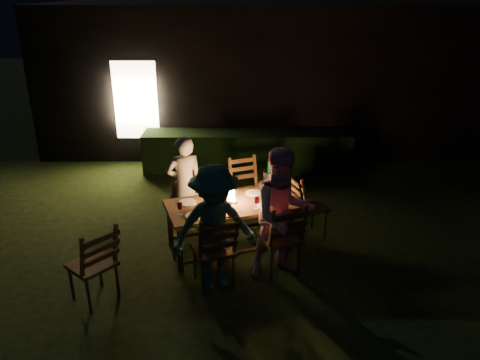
{
  "coord_description": "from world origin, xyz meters",
  "views": [
    {
      "loc": [
        -0.6,
        -5.34,
        3.52
      ],
      "look_at": [
        -0.63,
        0.81,
        0.98
      ],
      "focal_mm": 35.0,
      "sensor_mm": 36.0,
      "label": 1
    }
  ],
  "objects_px": {
    "side_table": "(272,188)",
    "person_house_side": "(185,184)",
    "chair_end": "(307,216)",
    "bottle_bucket_b": "(276,174)",
    "bottle_bucket_a": "(270,176)",
    "ice_bucket": "(273,178)",
    "chair_near_left": "(214,262)",
    "chair_far_right": "(248,202)",
    "chair_spare": "(95,277)",
    "person_opp_left": "(214,229)",
    "bottle_table": "(212,197)",
    "person_opp_right": "(283,214)",
    "lantern": "(232,192)",
    "chair_near_right": "(280,250)",
    "dining_table": "(229,208)",
    "chair_far_left": "(187,213)"
  },
  "relations": [
    {
      "from": "person_opp_right",
      "to": "bottle_table",
      "type": "height_order",
      "value": "person_opp_right"
    },
    {
      "from": "chair_end",
      "to": "person_house_side",
      "type": "bearing_deg",
      "value": -117.66
    },
    {
      "from": "dining_table",
      "to": "person_house_side",
      "type": "height_order",
      "value": "person_house_side"
    },
    {
      "from": "side_table",
      "to": "person_house_side",
      "type": "bearing_deg",
      "value": -166.55
    },
    {
      "from": "person_house_side",
      "to": "chair_far_left",
      "type": "bearing_deg",
      "value": 92.96
    },
    {
      "from": "chair_near_left",
      "to": "chair_far_right",
      "type": "relative_size",
      "value": 1.02
    },
    {
      "from": "person_opp_left",
      "to": "chair_near_left",
      "type": "bearing_deg",
      "value": 89.18
    },
    {
      "from": "chair_far_right",
      "to": "chair_near_right",
      "type": "bearing_deg",
      "value": 83.04
    },
    {
      "from": "chair_far_right",
      "to": "person_opp_left",
      "type": "bearing_deg",
      "value": 54.56
    },
    {
      "from": "chair_far_right",
      "to": "chair_spare",
      "type": "relative_size",
      "value": 0.99
    },
    {
      "from": "chair_near_right",
      "to": "chair_end",
      "type": "distance_m",
      "value": 1.1
    },
    {
      "from": "dining_table",
      "to": "bottle_table",
      "type": "height_order",
      "value": "bottle_table"
    },
    {
      "from": "person_opp_left",
      "to": "bottle_bucket_a",
      "type": "distance_m",
      "value": 1.99
    },
    {
      "from": "bottle_table",
      "to": "lantern",
      "type": "bearing_deg",
      "value": 28.6
    },
    {
      "from": "chair_spare",
      "to": "ice_bucket",
      "type": "bearing_deg",
      "value": -5.19
    },
    {
      "from": "chair_near_right",
      "to": "bottle_table",
      "type": "height_order",
      "value": "chair_near_right"
    },
    {
      "from": "bottle_bucket_b",
      "to": "chair_end",
      "type": "bearing_deg",
      "value": -52.92
    },
    {
      "from": "person_house_side",
      "to": "bottle_bucket_a",
      "type": "relative_size",
      "value": 4.72
    },
    {
      "from": "chair_near_right",
      "to": "bottle_bucket_a",
      "type": "distance_m",
      "value": 1.56
    },
    {
      "from": "bottle_table",
      "to": "chair_near_right",
      "type": "bearing_deg",
      "value": -28.65
    },
    {
      "from": "dining_table",
      "to": "chair_far_left",
      "type": "xyz_separation_m",
      "value": [
        -0.67,
        0.58,
        -0.37
      ]
    },
    {
      "from": "bottle_bucket_a",
      "to": "bottle_bucket_b",
      "type": "bearing_deg",
      "value": 38.66
    },
    {
      "from": "bottle_bucket_a",
      "to": "side_table",
      "type": "bearing_deg",
      "value": 38.66
    },
    {
      "from": "person_opp_left",
      "to": "lantern",
      "type": "distance_m",
      "value": 1.01
    },
    {
      "from": "chair_near_left",
      "to": "chair_end",
      "type": "xyz_separation_m",
      "value": [
        1.33,
        1.28,
        -0.0
      ]
    },
    {
      "from": "chair_end",
      "to": "lantern",
      "type": "bearing_deg",
      "value": -94.06
    },
    {
      "from": "bottle_table",
      "to": "person_opp_right",
      "type": "bearing_deg",
      "value": -30.38
    },
    {
      "from": "chair_near_right",
      "to": "side_table",
      "type": "bearing_deg",
      "value": 69.45
    },
    {
      "from": "ice_bucket",
      "to": "chair_near_left",
      "type": "bearing_deg",
      "value": -114.55
    },
    {
      "from": "chair_far_right",
      "to": "chair_spare",
      "type": "bearing_deg",
      "value": 26.38
    },
    {
      "from": "bottle_table",
      "to": "bottle_bucket_a",
      "type": "xyz_separation_m",
      "value": [
        0.85,
        0.99,
        -0.08
      ]
    },
    {
      "from": "chair_far_left",
      "to": "ice_bucket",
      "type": "relative_size",
      "value": 3.09
    },
    {
      "from": "chair_end",
      "to": "bottle_bucket_b",
      "type": "xyz_separation_m",
      "value": [
        -0.45,
        0.59,
        0.45
      ]
    },
    {
      "from": "lantern",
      "to": "bottle_table",
      "type": "distance_m",
      "value": 0.3
    },
    {
      "from": "chair_near_left",
      "to": "chair_end",
      "type": "distance_m",
      "value": 1.85
    },
    {
      "from": "bottle_bucket_a",
      "to": "bottle_bucket_b",
      "type": "relative_size",
      "value": 1.0
    },
    {
      "from": "lantern",
      "to": "bottle_bucket_a",
      "type": "relative_size",
      "value": 1.09
    },
    {
      "from": "chair_spare",
      "to": "bottle_bucket_b",
      "type": "xyz_separation_m",
      "value": [
        2.3,
        2.2,
        0.45
      ]
    },
    {
      "from": "dining_table",
      "to": "side_table",
      "type": "bearing_deg",
      "value": 35.97
    },
    {
      "from": "chair_near_left",
      "to": "bottle_table",
      "type": "bearing_deg",
      "value": 73.79
    },
    {
      "from": "chair_far_left",
      "to": "side_table",
      "type": "distance_m",
      "value": 1.41
    },
    {
      "from": "person_opp_left",
      "to": "bottle_table",
      "type": "distance_m",
      "value": 0.84
    },
    {
      "from": "lantern",
      "to": "ice_bucket",
      "type": "relative_size",
      "value": 1.17
    },
    {
      "from": "chair_far_right",
      "to": "bottle_bucket_b",
      "type": "distance_m",
      "value": 0.65
    },
    {
      "from": "chair_far_left",
      "to": "side_table",
      "type": "xyz_separation_m",
      "value": [
        1.34,
        0.37,
        0.26
      ]
    },
    {
      "from": "chair_near_right",
      "to": "person_opp_left",
      "type": "distance_m",
      "value": 1.03
    },
    {
      "from": "dining_table",
      "to": "ice_bucket",
      "type": "xyz_separation_m",
      "value": [
        0.66,
        0.95,
        0.08
      ]
    },
    {
      "from": "bottle_bucket_a",
      "to": "bottle_bucket_b",
      "type": "height_order",
      "value": "same"
    },
    {
      "from": "chair_near_left",
      "to": "bottle_bucket_a",
      "type": "distance_m",
      "value": 2.01
    },
    {
      "from": "chair_spare",
      "to": "bottle_table",
      "type": "relative_size",
      "value": 3.84
    }
  ]
}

